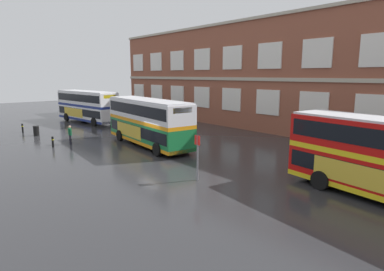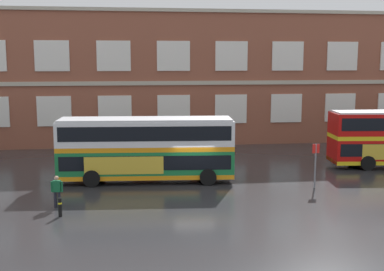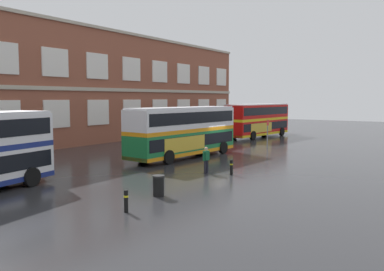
% 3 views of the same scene
% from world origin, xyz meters
% --- Properties ---
extents(ground_plane, '(120.00, 120.00, 0.00)m').
position_xyz_m(ground_plane, '(0.00, 2.00, 0.00)').
color(ground_plane, '#2B2B2D').
extents(brick_terminal_building, '(57.24, 8.19, 12.16)m').
position_xyz_m(brick_terminal_building, '(0.16, 17.98, 5.93)').
color(brick_terminal_building, brown).
rests_on(brick_terminal_building, ground).
extents(double_decker_middle, '(11.17, 3.50, 4.07)m').
position_xyz_m(double_decker_middle, '(-2.85, 1.11, 2.15)').
color(double_decker_middle, '#197038').
rests_on(double_decker_middle, ground).
extents(waiting_passenger, '(0.64, 0.28, 1.70)m').
position_xyz_m(waiting_passenger, '(-7.76, -4.03, 0.93)').
color(waiting_passenger, black).
rests_on(waiting_passenger, ground).
extents(bus_stand_flag, '(0.44, 0.10, 2.70)m').
position_xyz_m(bus_stand_flag, '(7.24, -1.87, 1.64)').
color(bus_stand_flag, slate).
rests_on(bus_stand_flag, ground).
extents(safety_bollard_west, '(0.19, 0.19, 0.95)m').
position_xyz_m(safety_bollard_west, '(-7.41, -5.66, 0.49)').
color(safety_bollard_west, black).
rests_on(safety_bollard_west, ground).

